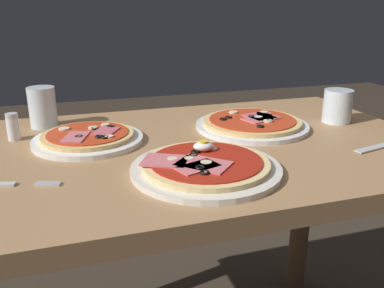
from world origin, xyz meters
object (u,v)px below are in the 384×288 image
(pizza_across_left, at_px, (88,138))
(water_glass_far, at_px, (43,110))
(dining_table, at_px, (182,194))
(pizza_foreground, at_px, (204,166))
(pizza_across_right, at_px, (252,124))
(fork, at_px, (10,184))
(salt_shaker, at_px, (13,127))
(water_glass_near, at_px, (337,108))

(pizza_across_left, height_order, water_glass_far, water_glass_far)
(dining_table, xyz_separation_m, pizza_foreground, (-0.00, -0.17, 0.14))
(pizza_foreground, xyz_separation_m, pizza_across_right, (0.22, 0.25, -0.00))
(fork, xyz_separation_m, salt_shaker, (-0.02, 0.29, 0.03))
(pizza_foreground, xyz_separation_m, salt_shaker, (-0.38, 0.33, 0.02))
(water_glass_near, xyz_separation_m, fork, (-0.84, -0.19, -0.04))
(pizza_across_right, distance_m, water_glass_far, 0.56)
(dining_table, relative_size, fork, 7.89)
(water_glass_far, bearing_deg, pizza_across_right, -18.48)
(dining_table, height_order, pizza_foreground, pizza_foreground)
(water_glass_far, bearing_deg, salt_shaker, -125.00)
(fork, bearing_deg, salt_shaker, 93.48)
(pizza_across_right, bearing_deg, water_glass_far, 161.52)
(water_glass_near, height_order, fork, water_glass_near)
(pizza_foreground, distance_m, fork, 0.36)
(pizza_foreground, bearing_deg, pizza_across_right, 48.20)
(pizza_across_left, bearing_deg, water_glass_far, 121.52)
(pizza_across_right, distance_m, salt_shaker, 0.61)
(pizza_across_right, height_order, water_glass_far, water_glass_far)
(pizza_across_right, xyz_separation_m, water_glass_far, (-0.53, 0.18, 0.03))
(pizza_foreground, distance_m, salt_shaker, 0.50)
(pizza_foreground, bearing_deg, water_glass_far, 126.09)
(pizza_across_left, height_order, water_glass_near, water_glass_near)
(pizza_across_left, relative_size, pizza_across_right, 0.88)
(pizza_across_left, distance_m, water_glass_far, 0.20)
(dining_table, bearing_deg, salt_shaker, 157.66)
(pizza_across_left, distance_m, fork, 0.26)
(dining_table, xyz_separation_m, water_glass_far, (-0.32, 0.25, 0.18))
(salt_shaker, bearing_deg, pizza_foreground, -41.07)
(pizza_foreground, height_order, water_glass_near, water_glass_near)
(pizza_across_right, relative_size, salt_shaker, 4.50)
(pizza_across_right, bearing_deg, pizza_foreground, -131.80)
(salt_shaker, bearing_deg, dining_table, -22.34)
(water_glass_near, bearing_deg, pizza_across_right, 176.09)
(water_glass_near, distance_m, salt_shaker, 0.86)
(pizza_foreground, xyz_separation_m, fork, (-0.36, 0.04, -0.01))
(pizza_foreground, bearing_deg, fork, 172.93)
(dining_table, height_order, salt_shaker, salt_shaker)
(pizza_foreground, distance_m, pizza_across_right, 0.33)
(pizza_across_right, relative_size, water_glass_far, 2.77)
(fork, bearing_deg, pizza_across_right, 19.24)
(fork, bearing_deg, water_glass_far, 82.49)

